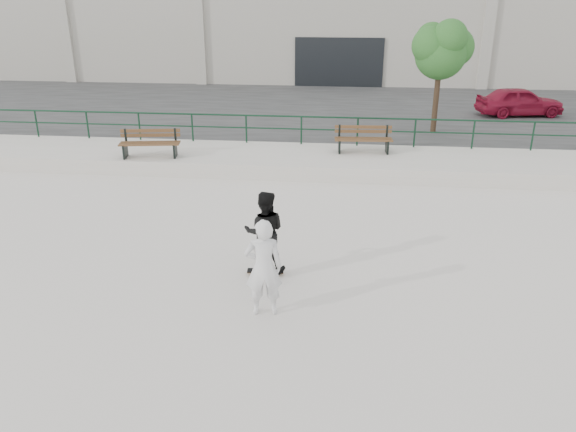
# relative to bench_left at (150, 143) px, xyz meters

# --- Properties ---
(ground) EXTENTS (120.00, 120.00, 0.00)m
(ground) POSITION_rel_bench_left_xyz_m (5.85, -8.63, -0.95)
(ground) COLOR silver
(ground) RESTS_ON ground
(ledge) EXTENTS (30.00, 3.00, 0.50)m
(ledge) POSITION_rel_bench_left_xyz_m (5.85, 0.87, -0.70)
(ledge) COLOR beige
(ledge) RESTS_ON ground
(parking_strip) EXTENTS (60.00, 14.00, 0.50)m
(parking_strip) POSITION_rel_bench_left_xyz_m (5.85, 9.37, -0.70)
(parking_strip) COLOR #313131
(parking_strip) RESTS_ON ground
(railing) EXTENTS (28.00, 0.06, 1.03)m
(railing) POSITION_rel_bench_left_xyz_m (5.85, 2.17, 0.29)
(railing) COLOR #133521
(railing) RESTS_ON ledge
(commercial_building) EXTENTS (44.20, 16.33, 8.00)m
(commercial_building) POSITION_rel_bench_left_xyz_m (5.85, 23.37, 3.63)
(commercial_building) COLOR #B6AEA3
(commercial_building) RESTS_ON ground
(bench_left) EXTENTS (2.04, 0.87, 0.91)m
(bench_left) POSITION_rel_bench_left_xyz_m (0.00, 0.00, 0.00)
(bench_left) COLOR #4E361A
(bench_left) RESTS_ON ledge
(bench_right) EXTENTS (1.98, 0.69, 0.90)m
(bench_right) POSITION_rel_bench_left_xyz_m (7.05, 1.34, -0.00)
(bench_right) COLOR #4E361A
(bench_right) RESTS_ON ledge
(tree) EXTENTS (2.38, 2.12, 4.23)m
(tree) POSITION_rel_bench_left_xyz_m (9.86, 4.61, 2.72)
(tree) COLOR #413120
(tree) RESTS_ON parking_strip
(red_car) EXTENTS (3.88, 2.13, 1.25)m
(red_car) POSITION_rel_bench_left_xyz_m (13.97, 8.14, 0.18)
(red_car) COLOR maroon
(red_car) RESTS_ON parking_strip
(skateboard) EXTENTS (0.79, 0.26, 0.09)m
(skateboard) POSITION_rel_bench_left_xyz_m (4.87, -6.93, -0.88)
(skateboard) COLOR black
(skateboard) RESTS_ON ground
(standing_skater) EXTENTS (0.93, 0.75, 1.79)m
(standing_skater) POSITION_rel_bench_left_xyz_m (4.87, -6.93, 0.04)
(standing_skater) COLOR black
(standing_skater) RESTS_ON skateboard
(seated_skater) EXTENTS (0.76, 0.57, 1.91)m
(seated_skater) POSITION_rel_bench_left_xyz_m (5.07, -8.46, 0.01)
(seated_skater) COLOR silver
(seated_skater) RESTS_ON ground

